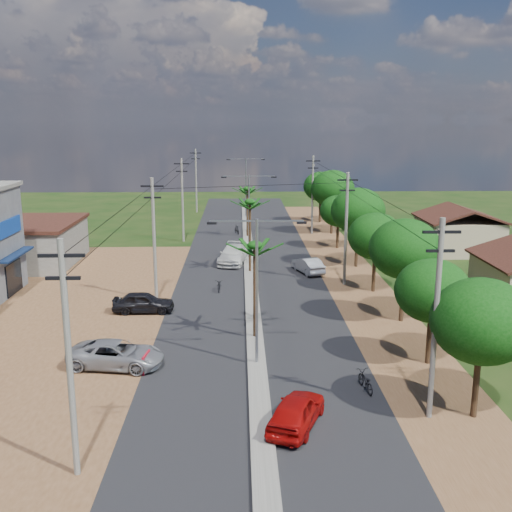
% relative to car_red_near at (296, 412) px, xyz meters
% --- Properties ---
extents(ground, '(160.00, 160.00, 0.00)m').
position_rel_car_red_near_xyz_m(ground, '(-1.50, 6.71, -0.72)').
color(ground, black).
rests_on(ground, ground).
extents(road, '(12.00, 110.00, 0.04)m').
position_rel_car_red_near_xyz_m(road, '(-1.50, 21.71, -0.70)').
color(road, black).
rests_on(road, ground).
extents(median, '(1.00, 90.00, 0.18)m').
position_rel_car_red_near_xyz_m(median, '(-1.50, 24.71, -0.63)').
color(median, '#605E56').
rests_on(median, ground).
extents(dirt_lot_west, '(18.00, 46.00, 0.04)m').
position_rel_car_red_near_xyz_m(dirt_lot_west, '(-16.50, 14.71, -0.71)').
color(dirt_lot_west, brown).
rests_on(dirt_lot_west, ground).
extents(dirt_shoulder_east, '(5.00, 90.00, 0.03)m').
position_rel_car_red_near_xyz_m(dirt_shoulder_east, '(7.00, 21.71, -0.71)').
color(dirt_shoulder_east, brown).
rests_on(dirt_shoulder_east, ground).
extents(low_shed, '(10.40, 10.40, 3.95)m').
position_rel_car_red_near_xyz_m(low_shed, '(-22.50, 30.71, 1.24)').
color(low_shed, '#605E56').
rests_on(low_shed, ground).
extents(house_east_far, '(7.60, 7.50, 4.60)m').
position_rel_car_red_near_xyz_m(house_east_far, '(19.50, 34.71, 1.67)').
color(house_east_far, tan).
rests_on(house_east_far, ground).
extents(tree_east_a, '(4.40, 4.40, 6.37)m').
position_rel_car_red_near_xyz_m(tree_east_a, '(8.00, 0.71, 3.77)').
color(tree_east_a, black).
rests_on(tree_east_a, ground).
extents(tree_east_b, '(4.00, 4.00, 5.83)m').
position_rel_car_red_near_xyz_m(tree_east_b, '(7.80, 6.71, 3.39)').
color(tree_east_b, black).
rests_on(tree_east_b, ground).
extents(tree_east_c, '(4.60, 4.60, 6.83)m').
position_rel_car_red_near_xyz_m(tree_east_c, '(8.20, 13.71, 4.14)').
color(tree_east_c, black).
rests_on(tree_east_c, ground).
extents(tree_east_d, '(4.20, 4.20, 6.13)m').
position_rel_car_red_near_xyz_m(tree_east_d, '(7.90, 20.71, 3.61)').
color(tree_east_d, black).
rests_on(tree_east_d, ground).
extents(tree_east_e, '(4.80, 4.80, 7.14)m').
position_rel_car_red_near_xyz_m(tree_east_e, '(8.10, 28.71, 4.37)').
color(tree_east_e, black).
rests_on(tree_east_e, ground).
extents(tree_east_f, '(3.80, 3.80, 5.52)m').
position_rel_car_red_near_xyz_m(tree_east_f, '(7.70, 36.71, 3.16)').
color(tree_east_f, black).
rests_on(tree_east_f, ground).
extents(tree_east_g, '(5.00, 5.00, 7.38)m').
position_rel_car_red_near_xyz_m(tree_east_g, '(8.30, 44.71, 4.52)').
color(tree_east_g, black).
rests_on(tree_east_g, ground).
extents(tree_east_h, '(4.40, 4.40, 6.52)m').
position_rel_car_red_near_xyz_m(tree_east_h, '(8.00, 52.71, 3.91)').
color(tree_east_h, black).
rests_on(tree_east_h, ground).
extents(palm_median_near, '(2.00, 2.00, 6.15)m').
position_rel_car_red_near_xyz_m(palm_median_near, '(-1.50, 10.71, 4.81)').
color(palm_median_near, black).
rests_on(palm_median_near, ground).
extents(palm_median_mid, '(2.00, 2.00, 6.55)m').
position_rel_car_red_near_xyz_m(palm_median_mid, '(-1.50, 26.71, 5.18)').
color(palm_median_mid, black).
rests_on(palm_median_mid, ground).
extents(palm_median_far, '(2.00, 2.00, 5.85)m').
position_rel_car_red_near_xyz_m(palm_median_far, '(-1.50, 42.71, 4.54)').
color(palm_median_far, black).
rests_on(palm_median_far, ground).
extents(streetlight_near, '(5.10, 0.18, 8.00)m').
position_rel_car_red_near_xyz_m(streetlight_near, '(-1.50, 6.71, 4.06)').
color(streetlight_near, gray).
rests_on(streetlight_near, ground).
extents(streetlight_mid, '(5.10, 0.18, 8.00)m').
position_rel_car_red_near_xyz_m(streetlight_mid, '(-1.50, 31.71, 4.06)').
color(streetlight_mid, gray).
rests_on(streetlight_mid, ground).
extents(streetlight_far, '(5.10, 0.18, 8.00)m').
position_rel_car_red_near_xyz_m(streetlight_far, '(-1.50, 56.71, 4.06)').
color(streetlight_far, gray).
rests_on(streetlight_far, ground).
extents(utility_pole_w_a, '(1.60, 0.24, 9.00)m').
position_rel_car_red_near_xyz_m(utility_pole_w_a, '(-8.50, -3.29, 4.03)').
color(utility_pole_w_a, '#605E56').
rests_on(utility_pole_w_a, ground).
extents(utility_pole_w_b, '(1.60, 0.24, 9.00)m').
position_rel_car_red_near_xyz_m(utility_pole_w_b, '(-8.50, 18.71, 4.03)').
color(utility_pole_w_b, '#605E56').
rests_on(utility_pole_w_b, ground).
extents(utility_pole_w_c, '(1.60, 0.24, 9.00)m').
position_rel_car_red_near_xyz_m(utility_pole_w_c, '(-8.50, 40.71, 4.03)').
color(utility_pole_w_c, '#605E56').
rests_on(utility_pole_w_c, ground).
extents(utility_pole_w_d, '(1.60, 0.24, 9.00)m').
position_rel_car_red_near_xyz_m(utility_pole_w_d, '(-8.50, 61.71, 4.03)').
color(utility_pole_w_d, '#605E56').
rests_on(utility_pole_w_d, ground).
extents(utility_pole_e_a, '(1.60, 0.24, 9.00)m').
position_rel_car_red_near_xyz_m(utility_pole_e_a, '(6.00, 0.71, 4.03)').
color(utility_pole_e_a, '#605E56').
rests_on(utility_pole_e_a, ground).
extents(utility_pole_e_b, '(1.60, 0.24, 9.00)m').
position_rel_car_red_near_xyz_m(utility_pole_e_b, '(6.00, 22.71, 4.03)').
color(utility_pole_e_b, '#605E56').
rests_on(utility_pole_e_b, ground).
extents(utility_pole_e_c, '(1.60, 0.24, 9.00)m').
position_rel_car_red_near_xyz_m(utility_pole_e_c, '(6.00, 44.71, 4.03)').
color(utility_pole_e_c, '#605E56').
rests_on(utility_pole_e_c, ground).
extents(car_red_near, '(3.18, 4.58, 1.45)m').
position_rel_car_red_near_xyz_m(car_red_near, '(0.00, 0.00, 0.00)').
color(car_red_near, '#900907').
rests_on(car_red_near, ground).
extents(car_silver_mid, '(2.64, 4.35, 1.35)m').
position_rel_car_red_near_xyz_m(car_silver_mid, '(3.50, 26.47, -0.05)').
color(car_silver_mid, gray).
rests_on(car_silver_mid, ground).
extents(car_white_far, '(3.09, 5.81, 1.60)m').
position_rel_car_red_near_xyz_m(car_white_far, '(-3.00, 30.33, 0.08)').
color(car_white_far, '#B9BAB5').
rests_on(car_white_far, ground).
extents(car_parked_silver, '(5.37, 3.10, 1.41)m').
position_rel_car_red_near_xyz_m(car_parked_silver, '(-9.00, 6.65, -0.02)').
color(car_parked_silver, gray).
rests_on(car_parked_silver, ground).
extents(car_parked_dark, '(4.18, 1.70, 1.42)m').
position_rel_car_red_near_xyz_m(car_parked_dark, '(-9.00, 15.98, -0.01)').
color(car_parked_dark, black).
rests_on(car_parked_dark, ground).
extents(moto_rider_east, '(0.93, 1.89, 0.95)m').
position_rel_car_red_near_xyz_m(moto_rider_east, '(3.70, 3.44, -0.25)').
color(moto_rider_east, black).
rests_on(moto_rider_east, ground).
extents(moto_rider_west_a, '(0.65, 1.79, 0.94)m').
position_rel_car_red_near_xyz_m(moto_rider_west_a, '(-3.98, 21.13, -0.26)').
color(moto_rider_west_a, black).
rests_on(moto_rider_west_a, ground).
extents(moto_rider_west_b, '(0.95, 1.81, 1.05)m').
position_rel_car_red_near_xyz_m(moto_rider_west_b, '(-2.70, 44.71, -0.20)').
color(moto_rider_west_b, black).
rests_on(moto_rider_west_b, ground).
extents(roadside_sign, '(0.25, 1.23, 1.02)m').
position_rel_car_red_near_xyz_m(roadside_sign, '(-7.32, 6.03, -0.22)').
color(roadside_sign, '#B0101F').
rests_on(roadside_sign, ground).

